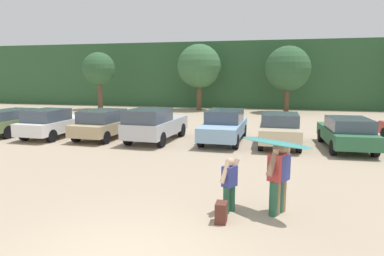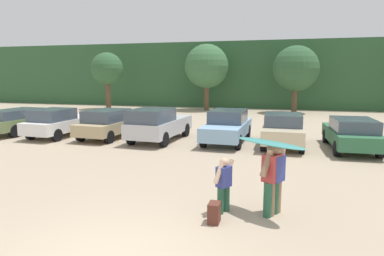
{
  "view_description": "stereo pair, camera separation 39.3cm",
  "coord_description": "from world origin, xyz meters",
  "px_view_note": "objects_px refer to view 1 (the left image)",
  "views": [
    {
      "loc": [
        2.5,
        -4.99,
        3.17
      ],
      "look_at": [
        -0.09,
        6.22,
        1.38
      ],
      "focal_mm": 31.78,
      "sensor_mm": 36.0,
      "label": 1
    },
    {
      "loc": [
        2.88,
        -4.9,
        3.17
      ],
      "look_at": [
        -0.09,
        6.22,
        1.38
      ],
      "focal_mm": 31.78,
      "sensor_mm": 36.0,
      "label": 2
    }
  ],
  "objects_px": {
    "parked_car_sky_blue": "(224,126)",
    "person_child": "(229,182)",
    "parked_car_tan": "(104,124)",
    "parked_car_forest_green": "(347,132)",
    "parked_car_olive_green": "(16,120)",
    "backpack_dropped": "(221,212)",
    "person_companion": "(280,174)",
    "parked_car_silver": "(154,124)",
    "surfboard_teal": "(275,142)",
    "person_adult": "(277,174)",
    "parked_car_white": "(54,123)",
    "parked_car_champagne": "(280,129)"
  },
  "relations": [
    {
      "from": "parked_car_sky_blue",
      "to": "person_child",
      "type": "bearing_deg",
      "value": -169.49
    },
    {
      "from": "parked_car_tan",
      "to": "parked_car_forest_green",
      "type": "bearing_deg",
      "value": -85.65
    },
    {
      "from": "parked_car_olive_green",
      "to": "parked_car_tan",
      "type": "xyz_separation_m",
      "value": [
        5.41,
        -0.24,
        0.02
      ]
    },
    {
      "from": "parked_car_forest_green",
      "to": "backpack_dropped",
      "type": "distance_m",
      "value": 9.6
    },
    {
      "from": "parked_car_olive_green",
      "to": "backpack_dropped",
      "type": "relative_size",
      "value": 10.81
    },
    {
      "from": "person_companion",
      "to": "parked_car_olive_green",
      "type": "bearing_deg",
      "value": -0.21
    },
    {
      "from": "person_child",
      "to": "parked_car_tan",
      "type": "bearing_deg",
      "value": -17.76
    },
    {
      "from": "parked_car_silver",
      "to": "surfboard_teal",
      "type": "relative_size",
      "value": 2.45
    },
    {
      "from": "parked_car_silver",
      "to": "person_companion",
      "type": "distance_m",
      "value": 9.45
    },
    {
      "from": "parked_car_olive_green",
      "to": "person_child",
      "type": "bearing_deg",
      "value": -118.71
    },
    {
      "from": "parked_car_tan",
      "to": "person_adult",
      "type": "xyz_separation_m",
      "value": [
        8.35,
        -7.82,
        0.19
      ]
    },
    {
      "from": "parked_car_sky_blue",
      "to": "backpack_dropped",
      "type": "xyz_separation_m",
      "value": [
        1.16,
        -9.08,
        -0.56
      ]
    },
    {
      "from": "parked_car_white",
      "to": "parked_car_champagne",
      "type": "xyz_separation_m",
      "value": [
        11.31,
        0.41,
        0.02
      ]
    },
    {
      "from": "parked_car_silver",
      "to": "parked_car_olive_green",
      "type": "bearing_deg",
      "value": 90.88
    },
    {
      "from": "parked_car_white",
      "to": "surfboard_teal",
      "type": "xyz_separation_m",
      "value": [
        10.99,
        -7.51,
        0.9
      ]
    },
    {
      "from": "parked_car_champagne",
      "to": "backpack_dropped",
      "type": "height_order",
      "value": "parked_car_champagne"
    },
    {
      "from": "parked_car_forest_green",
      "to": "person_child",
      "type": "height_order",
      "value": "parked_car_forest_green"
    },
    {
      "from": "person_child",
      "to": "person_companion",
      "type": "xyz_separation_m",
      "value": [
        1.14,
        0.21,
        0.19
      ]
    },
    {
      "from": "parked_car_tan",
      "to": "parked_car_silver",
      "type": "bearing_deg",
      "value": -89.44
    },
    {
      "from": "parked_car_forest_green",
      "to": "person_companion",
      "type": "distance_m",
      "value": 8.34
    },
    {
      "from": "person_child",
      "to": "surfboard_teal",
      "type": "relative_size",
      "value": 0.72
    },
    {
      "from": "person_adult",
      "to": "surfboard_teal",
      "type": "bearing_deg",
      "value": -25.21
    },
    {
      "from": "parked_car_sky_blue",
      "to": "backpack_dropped",
      "type": "height_order",
      "value": "parked_car_sky_blue"
    },
    {
      "from": "parked_car_sky_blue",
      "to": "person_companion",
      "type": "distance_m",
      "value": 8.59
    },
    {
      "from": "person_adult",
      "to": "surfboard_teal",
      "type": "distance_m",
      "value": 0.72
    },
    {
      "from": "surfboard_teal",
      "to": "backpack_dropped",
      "type": "relative_size",
      "value": 4.02
    },
    {
      "from": "parked_car_forest_green",
      "to": "person_adult",
      "type": "height_order",
      "value": "person_adult"
    },
    {
      "from": "parked_car_champagne",
      "to": "backpack_dropped",
      "type": "distance_m",
      "value": 8.9
    },
    {
      "from": "parked_car_silver",
      "to": "person_companion",
      "type": "bearing_deg",
      "value": -139.32
    },
    {
      "from": "parked_car_olive_green",
      "to": "parked_car_white",
      "type": "relative_size",
      "value": 1.1
    },
    {
      "from": "parked_car_forest_green",
      "to": "backpack_dropped",
      "type": "xyz_separation_m",
      "value": [
        -4.22,
        -8.61,
        -0.51
      ]
    },
    {
      "from": "parked_car_white",
      "to": "parked_car_champagne",
      "type": "height_order",
      "value": "parked_car_white"
    },
    {
      "from": "parked_car_champagne",
      "to": "parked_car_forest_green",
      "type": "height_order",
      "value": "parked_car_champagne"
    },
    {
      "from": "person_adult",
      "to": "parked_car_champagne",
      "type": "bearing_deg",
      "value": -61.96
    },
    {
      "from": "parked_car_white",
      "to": "surfboard_teal",
      "type": "relative_size",
      "value": 2.45
    },
    {
      "from": "parked_car_tan",
      "to": "parked_car_champagne",
      "type": "relative_size",
      "value": 1.0
    },
    {
      "from": "parked_car_silver",
      "to": "parked_car_champagne",
      "type": "xyz_separation_m",
      "value": [
        5.85,
        0.39,
        -0.07
      ]
    },
    {
      "from": "parked_car_champagne",
      "to": "person_child",
      "type": "xyz_separation_m",
      "value": [
        -1.32,
        -8.16,
        -0.04
      ]
    },
    {
      "from": "parked_car_sky_blue",
      "to": "parked_car_champagne",
      "type": "relative_size",
      "value": 1.13
    },
    {
      "from": "parked_car_tan",
      "to": "parked_car_silver",
      "type": "xyz_separation_m",
      "value": [
        2.73,
        -0.17,
        0.08
      ]
    },
    {
      "from": "parked_car_forest_green",
      "to": "parked_car_champagne",
      "type": "bearing_deg",
      "value": 84.55
    },
    {
      "from": "parked_car_sky_blue",
      "to": "backpack_dropped",
      "type": "distance_m",
      "value": 9.17
    },
    {
      "from": "backpack_dropped",
      "to": "parked_car_forest_green",
      "type": "bearing_deg",
      "value": 63.88
    },
    {
      "from": "parked_car_olive_green",
      "to": "surfboard_teal",
      "type": "bearing_deg",
      "value": -116.03
    },
    {
      "from": "parked_car_white",
      "to": "parked_car_tan",
      "type": "xyz_separation_m",
      "value": [
        2.72,
        0.2,
        0.01
      ]
    },
    {
      "from": "parked_car_tan",
      "to": "person_companion",
      "type": "relative_size",
      "value": 2.45
    },
    {
      "from": "person_companion",
      "to": "backpack_dropped",
      "type": "bearing_deg",
      "value": 63.54
    },
    {
      "from": "parked_car_tan",
      "to": "surfboard_teal",
      "type": "height_order",
      "value": "surfboard_teal"
    },
    {
      "from": "parked_car_sky_blue",
      "to": "person_adult",
      "type": "relative_size",
      "value": 2.7
    },
    {
      "from": "parked_car_silver",
      "to": "parked_car_sky_blue",
      "type": "xyz_separation_m",
      "value": [
        3.28,
        0.69,
        -0.06
      ]
    }
  ]
}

